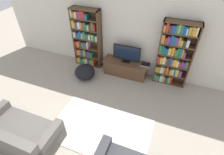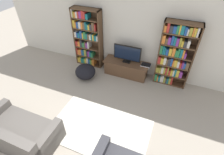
{
  "view_description": "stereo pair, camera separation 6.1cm",
  "coord_description": "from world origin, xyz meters",
  "px_view_note": "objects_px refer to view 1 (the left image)",
  "views": [
    {
      "loc": [
        1.31,
        -0.54,
        3.61
      ],
      "look_at": [
        0.01,
        2.78,
        0.7
      ],
      "focal_mm": 28.0,
      "sensor_mm": 36.0,
      "label": 1
    },
    {
      "loc": [
        1.36,
        -0.52,
        3.61
      ],
      "look_at": [
        0.01,
        2.78,
        0.7
      ],
      "focal_mm": 28.0,
      "sensor_mm": 36.0,
      "label": 2
    }
  ],
  "objects_px": {
    "beanbag_ottoman": "(85,72)",
    "bookshelf_left": "(86,38)",
    "tv_stand": "(125,68)",
    "television": "(127,53)",
    "couch_left_sectional": "(20,135)",
    "laptop": "(145,65)",
    "bookshelf_right": "(174,54)"
  },
  "relations": [
    {
      "from": "beanbag_ottoman",
      "to": "bookshelf_left",
      "type": "bearing_deg",
      "value": 110.03
    },
    {
      "from": "tv_stand",
      "to": "television",
      "type": "bearing_deg",
      "value": 90.0
    },
    {
      "from": "beanbag_ottoman",
      "to": "couch_left_sectional",
      "type": "bearing_deg",
      "value": -95.14
    },
    {
      "from": "television",
      "to": "beanbag_ottoman",
      "type": "distance_m",
      "value": 1.44
    },
    {
      "from": "tv_stand",
      "to": "couch_left_sectional",
      "type": "xyz_separation_m",
      "value": [
        -1.38,
        -3.19,
        0.02
      ]
    },
    {
      "from": "couch_left_sectional",
      "to": "television",
      "type": "bearing_deg",
      "value": 66.83
    },
    {
      "from": "bookshelf_left",
      "to": "beanbag_ottoman",
      "type": "xyz_separation_m",
      "value": [
        0.29,
        -0.78,
        -0.75
      ]
    },
    {
      "from": "bookshelf_left",
      "to": "couch_left_sectional",
      "type": "relative_size",
      "value": 1.17
    },
    {
      "from": "tv_stand",
      "to": "couch_left_sectional",
      "type": "relative_size",
      "value": 0.86
    },
    {
      "from": "couch_left_sectional",
      "to": "beanbag_ottoman",
      "type": "xyz_separation_m",
      "value": [
        0.23,
        2.54,
        -0.03
      ]
    },
    {
      "from": "television",
      "to": "couch_left_sectional",
      "type": "height_order",
      "value": "television"
    },
    {
      "from": "television",
      "to": "bookshelf_left",
      "type": "bearing_deg",
      "value": 175.66
    },
    {
      "from": "laptop",
      "to": "bookshelf_left",
      "type": "bearing_deg",
      "value": 178.17
    },
    {
      "from": "tv_stand",
      "to": "beanbag_ottoman",
      "type": "relative_size",
      "value": 2.25
    },
    {
      "from": "bookshelf_left",
      "to": "couch_left_sectional",
      "type": "distance_m",
      "value": 3.4
    },
    {
      "from": "tv_stand",
      "to": "beanbag_ottoman",
      "type": "bearing_deg",
      "value": -150.38
    },
    {
      "from": "bookshelf_right",
      "to": "television",
      "type": "bearing_deg",
      "value": -175.51
    },
    {
      "from": "tv_stand",
      "to": "beanbag_ottoman",
      "type": "height_order",
      "value": "tv_stand"
    },
    {
      "from": "couch_left_sectional",
      "to": "beanbag_ottoman",
      "type": "distance_m",
      "value": 2.55
    },
    {
      "from": "tv_stand",
      "to": "beanbag_ottoman",
      "type": "distance_m",
      "value": 1.32
    },
    {
      "from": "laptop",
      "to": "couch_left_sectional",
      "type": "relative_size",
      "value": 0.18
    },
    {
      "from": "bookshelf_left",
      "to": "television",
      "type": "height_order",
      "value": "bookshelf_left"
    },
    {
      "from": "bookshelf_right",
      "to": "beanbag_ottoman",
      "type": "distance_m",
      "value": 2.73
    },
    {
      "from": "bookshelf_right",
      "to": "couch_left_sectional",
      "type": "bearing_deg",
      "value": -129.4
    },
    {
      "from": "couch_left_sectional",
      "to": "laptop",
      "type": "bearing_deg",
      "value": 58.56
    },
    {
      "from": "laptop",
      "to": "tv_stand",
      "type": "bearing_deg",
      "value": -173.94
    },
    {
      "from": "bookshelf_right",
      "to": "tv_stand",
      "type": "bearing_deg",
      "value": -174.58
    },
    {
      "from": "bookshelf_left",
      "to": "laptop",
      "type": "xyz_separation_m",
      "value": [
        2.05,
        -0.07,
        -0.48
      ]
    },
    {
      "from": "laptop",
      "to": "beanbag_ottoman",
      "type": "relative_size",
      "value": 0.47
    },
    {
      "from": "bookshelf_right",
      "to": "beanbag_ottoman",
      "type": "xyz_separation_m",
      "value": [
        -2.5,
        -0.78,
        -0.77
      ]
    },
    {
      "from": "television",
      "to": "beanbag_ottoman",
      "type": "xyz_separation_m",
      "value": [
        -1.15,
        -0.67,
        -0.55
      ]
    },
    {
      "from": "tv_stand",
      "to": "television",
      "type": "height_order",
      "value": "television"
    }
  ]
}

